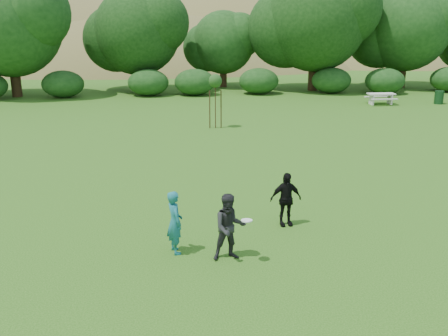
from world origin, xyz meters
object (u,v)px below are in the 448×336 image
object	(u,v)px
player_black	(286,199)
trash_can_near	(439,97)
picnic_table	(381,97)
player_grey	(230,227)
player_teal	(175,222)
sapling	(215,82)

from	to	relation	value
player_black	trash_can_near	bearing A→B (deg)	45.35
player_black	picnic_table	distance (m)	22.65
player_grey	player_black	bearing A→B (deg)	40.15
player_grey	player_teal	bearing A→B (deg)	152.58
player_grey	picnic_table	size ratio (longest dim) A/B	0.92
player_teal	trash_can_near	xyz separation A→B (m)	(18.32, 20.89, -0.35)
player_teal	sapling	world-z (taller)	sapling
player_grey	trash_can_near	distance (m)	27.34
player_black	trash_can_near	size ratio (longest dim) A/B	1.71
sapling	picnic_table	world-z (taller)	sapling
sapling	picnic_table	bearing A→B (deg)	28.43
player_teal	player_black	size ratio (longest dim) A/B	1.04
player_black	picnic_table	xyz separation A→B (m)	(11.17, 19.70, -0.25)
player_black	sapling	size ratio (longest dim) A/B	0.54
picnic_table	player_teal	bearing A→B (deg)	-124.06
player_black	picnic_table	bearing A→B (deg)	53.79
player_teal	player_grey	xyz separation A→B (m)	(1.30, -0.50, 0.02)
player_teal	sapling	xyz separation A→B (m)	(2.36, 14.66, 1.62)
player_black	trash_can_near	distance (m)	24.73
player_grey	trash_can_near	world-z (taller)	player_grey
player_teal	player_grey	distance (m)	1.39
trash_can_near	picnic_table	size ratio (longest dim) A/B	0.50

